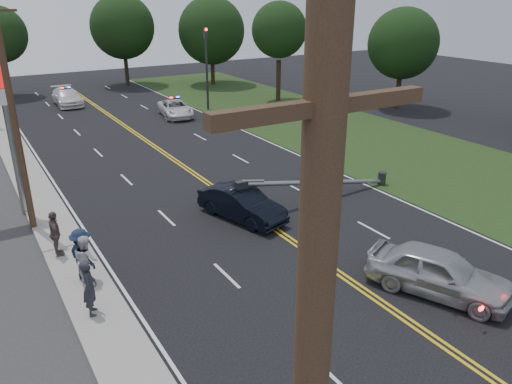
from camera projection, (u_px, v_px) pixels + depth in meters
ground at (375, 299)px, 17.24m from camera, size 120.00×120.00×0.00m
sidewalk at (62, 241)px, 21.11m from camera, size 1.80×70.00×0.12m
grass_verge at (421, 159)px, 31.67m from camera, size 12.00×80.00×0.01m
centerline_yellow at (235, 202)px, 25.17m from camera, size 0.36×80.00×0.00m
traffic_signal at (207, 62)px, 43.47m from camera, size 0.28×0.41×7.05m
fallen_streetlight at (326, 182)px, 25.26m from camera, size 9.36×0.44×1.91m
utility_pole_mid at (14, 117)px, 20.44m from camera, size 1.60×0.28×10.00m
tree_7 at (122, 27)px, 54.65m from camera, size 6.94×6.94×9.80m
tree_8 at (211, 31)px, 55.37m from camera, size 7.36×7.36×9.56m
tree_9 at (279, 30)px, 46.31m from camera, size 5.14×5.14×9.18m
tree_13 at (403, 44)px, 43.51m from camera, size 6.12×6.12×8.76m
crashed_sedan at (242, 204)px, 23.08m from camera, size 2.76×4.77×1.49m
waiting_sedan at (439, 272)px, 17.28m from camera, size 3.84×5.28×1.67m
emergency_a at (175, 109)px, 42.26m from camera, size 2.95×5.16×1.36m
emergency_b at (67, 97)px, 46.47m from camera, size 2.26×5.38×1.55m
bystander_a at (90, 288)px, 15.92m from camera, size 0.63×0.80×1.93m
bystander_b at (86, 260)px, 17.64m from camera, size 0.89×1.04×1.86m
bystander_c at (82, 255)px, 17.83m from camera, size 1.13×1.46×2.00m
bystander_d at (55, 234)px, 19.52m from camera, size 0.51×1.12×1.87m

